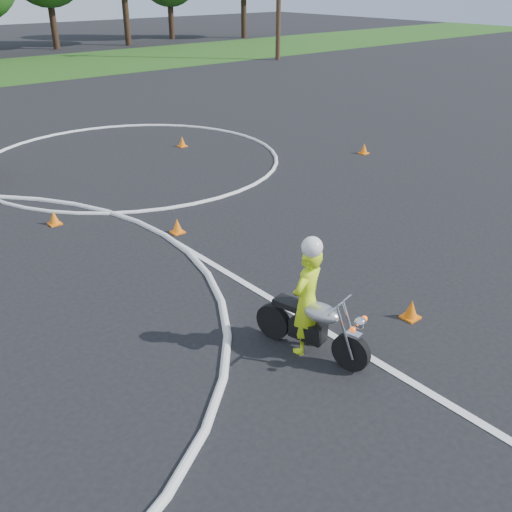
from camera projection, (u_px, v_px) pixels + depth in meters
primary_motorcycle at (313, 325)px, 7.47m from camera, size 0.64×1.69×0.90m
rider_primary_grp at (307, 297)px, 7.39m from camera, size 0.62×0.48×1.68m
traffic_cones at (117, 241)px, 10.55m from camera, size 17.46×10.38×0.30m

